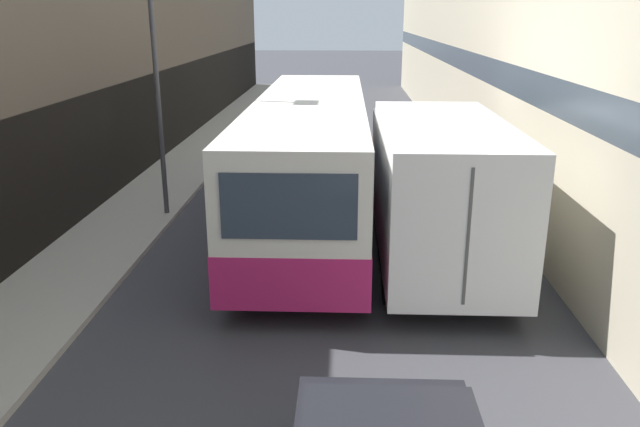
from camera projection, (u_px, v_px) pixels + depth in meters
The scene contains 6 objects.
ground_plane at pixel (326, 219), 15.54m from camera, with size 150.00×150.00×0.00m, color #38383D.
sidewalk_left at pixel (135, 214), 15.70m from camera, with size 2.15×60.00×0.12m.
building_left_shopfront at pixel (31, 78), 14.76m from camera, with size 2.40×60.00×7.53m.
bus at pixel (311, 157), 15.00m from camera, with size 2.54×11.78×2.98m.
box_truck at pixel (434, 180), 12.85m from camera, with size 2.32×7.81×2.96m.
street_lamp at pixel (150, 2), 14.12m from camera, with size 0.36×0.80×7.33m.
Camera 1 is at (0.43, 0.25, 4.88)m, focal length 35.00 mm.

